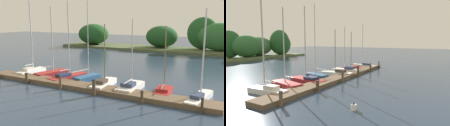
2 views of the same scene
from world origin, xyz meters
TOP-DOWN VIEW (x-y plane):
  - dock_pier at (0.00, 13.97)m, footprint 22.20×1.80m
  - far_shore at (3.86, 43.47)m, footprint 46.41×8.25m
  - sailboat_0 at (-8.47, 15.99)m, footprint 1.16×3.92m
  - sailboat_1 at (-5.93, 16.46)m, footprint 1.97×3.91m
  - sailboat_2 at (-3.41, 15.98)m, footprint 2.03×4.61m
  - sailboat_3 at (-1.33, 16.43)m, footprint 1.71×3.45m
  - sailboat_4 at (1.20, 15.23)m, footprint 1.47×4.10m
  - sailboat_5 at (3.76, 15.35)m, footprint 1.44×3.79m
  - sailboat_6 at (6.48, 15.79)m, footprint 1.57×3.21m
  - sailboat_7 at (9.37, 15.25)m, footprint 1.55×4.35m
  - mooring_piling_0 at (-9.86, 12.82)m, footprint 0.28×0.28m
  - mooring_piling_1 at (-5.83, 12.81)m, footprint 0.32×0.32m
  - mooring_piling_2 at (-1.69, 12.73)m, footprint 0.27×0.27m
  - mooring_piling_3 at (1.78, 12.62)m, footprint 0.30×0.30m
  - mooring_piling_4 at (5.81, 12.64)m, footprint 0.25×0.25m
  - mooring_piling_5 at (9.85, 12.87)m, footprint 0.20×0.20m
  - channel_buoy_0 at (-8.05, 8.33)m, footprint 0.37×0.37m

SIDE VIEW (x-z plane):
  - dock_pier at x=0.00m, z-range 0.00..0.35m
  - channel_buoy_0 at x=-8.05m, z-range -0.05..0.43m
  - sailboat_6 at x=6.48m, z-range -2.46..3.01m
  - sailboat_4 at x=1.20m, z-range -2.46..3.12m
  - sailboat_5 at x=3.76m, z-range -2.66..3.32m
  - sailboat_2 at x=-3.41m, z-range -3.51..4.20m
  - sailboat_1 at x=-5.93m, z-range -3.28..3.99m
  - sailboat_3 at x=-1.33m, z-range -3.75..4.50m
  - sailboat_7 at x=9.37m, z-range -2.99..3.74m
  - sailboat_0 at x=-8.47m, z-range -3.50..4.42m
  - mooring_piling_4 at x=5.81m, z-range 0.01..0.99m
  - mooring_piling_1 at x=-5.83m, z-range 0.01..1.00m
  - mooring_piling_0 at x=-9.86m, z-range 0.01..1.03m
  - mooring_piling_5 at x=9.85m, z-range 0.01..1.06m
  - mooring_piling_2 at x=-1.69m, z-range 0.01..1.20m
  - mooring_piling_3 at x=1.78m, z-range 0.01..1.33m
  - far_shore at x=3.86m, z-range -0.87..6.00m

